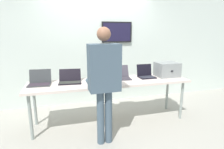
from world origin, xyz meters
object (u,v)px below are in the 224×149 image
laptop_station_0 (40,81)px  laptop_station_1 (70,80)px  equipment_box (167,69)px  laptop_station_3 (121,76)px  person (104,76)px  laptop_station_2 (97,77)px  workbench (111,84)px  laptop_station_4 (146,74)px

laptop_station_0 → laptop_station_1: bearing=-0.2°
laptop_station_0 → equipment_box: bearing=-0.9°
laptop_station_3 → equipment_box: bearing=-4.7°
person → laptop_station_1: bearing=122.1°
equipment_box → laptop_station_2: 1.43m
laptop_station_3 → person: (-0.50, -0.76, 0.20)m
person → laptop_station_3: bearing=56.4°
workbench → laptop_station_1: size_ratio=7.19×
laptop_station_3 → person: bearing=-123.6°
laptop_station_1 → person: 0.87m
laptop_station_4 → person: person is taller
laptop_station_1 → laptop_station_2: 0.48m
laptop_station_1 → laptop_station_2: (0.48, 0.03, 0.00)m
workbench → laptop_station_1: bearing=172.4°
workbench → equipment_box: equipment_box is taller
laptop_station_1 → person: (0.45, -0.72, 0.20)m
laptop_station_3 → person: 0.93m
laptop_station_1 → laptop_station_4: 1.46m
laptop_station_0 → laptop_station_4: laptop_station_4 is taller
laptop_station_1 → laptop_station_4: bearing=0.0°
laptop_station_2 → laptop_station_3: size_ratio=0.93×
workbench → laptop_station_0: (-1.21, 0.10, 0.11)m
laptop_station_2 → laptop_station_1: bearing=-176.5°
laptop_station_2 → laptop_station_4: 0.98m
laptop_station_4 → equipment_box: bearing=-4.7°
laptop_station_0 → workbench: bearing=-4.6°
equipment_box → laptop_station_3: size_ratio=1.13×
workbench → laptop_station_2: 0.29m
equipment_box → laptop_station_3: (-0.95, 0.08, -0.09)m
workbench → laptop_station_0: bearing=175.4°
equipment_box → laptop_station_0: size_ratio=1.15×
laptop_station_3 → laptop_station_4: size_ratio=1.22×
laptop_station_3 → laptop_station_4: bearing=-4.7°
laptop_station_0 → laptop_station_4: 1.96m
laptop_station_2 → laptop_station_4: laptop_station_4 is taller
laptop_station_0 → laptop_station_3: size_ratio=0.98×
laptop_station_0 → laptop_station_2: (0.98, 0.03, -0.00)m
laptop_station_4 → person: (-1.01, -0.72, 0.20)m
equipment_box → laptop_station_0: 2.40m
laptop_station_4 → laptop_station_1: bearing=-180.0°
laptop_station_2 → person: (-0.03, -0.75, 0.20)m
laptop_station_2 → person: person is taller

